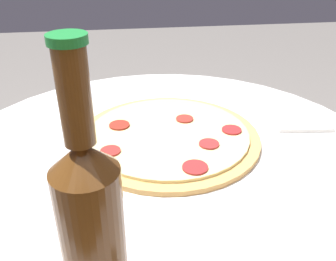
% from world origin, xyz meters
% --- Properties ---
extents(table, '(0.85, 0.85, 0.74)m').
position_xyz_m(table, '(0.00, 0.00, 0.55)').
color(table, white).
rests_on(table, ground_plane).
extents(pizza, '(0.36, 0.36, 0.02)m').
position_xyz_m(pizza, '(-0.01, -0.06, 0.75)').
color(pizza, tan).
rests_on(pizza, table).
extents(beer_bottle, '(0.07, 0.07, 0.30)m').
position_xyz_m(beer_bottle, '(0.11, 0.28, 0.85)').
color(beer_bottle, '#563314').
rests_on(beer_bottle, table).
extents(napkin, '(0.12, 0.08, 0.01)m').
position_xyz_m(napkin, '(-0.30, -0.08, 0.75)').
color(napkin, white).
rests_on(napkin, table).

